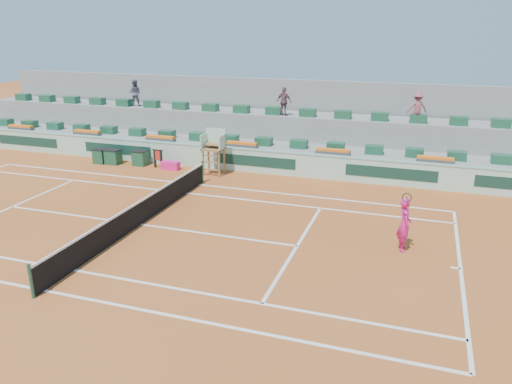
% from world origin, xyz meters
% --- Properties ---
extents(ground, '(90.00, 90.00, 0.00)m').
position_xyz_m(ground, '(0.00, 0.00, 0.00)').
color(ground, '#A14C1F').
rests_on(ground, ground).
extents(seating_tier_lower, '(36.00, 4.00, 1.20)m').
position_xyz_m(seating_tier_lower, '(0.00, 10.70, 0.60)').
color(seating_tier_lower, gray).
rests_on(seating_tier_lower, ground).
extents(seating_tier_upper, '(36.00, 2.40, 2.60)m').
position_xyz_m(seating_tier_upper, '(0.00, 12.30, 1.30)').
color(seating_tier_upper, gray).
rests_on(seating_tier_upper, ground).
extents(stadium_back_wall, '(36.00, 0.40, 4.40)m').
position_xyz_m(stadium_back_wall, '(0.00, 13.90, 2.20)').
color(stadium_back_wall, gray).
rests_on(stadium_back_wall, ground).
extents(player_bag, '(1.00, 0.44, 0.44)m').
position_xyz_m(player_bag, '(-2.65, 7.52, 0.22)').
color(player_bag, '#ED1F81').
rests_on(player_bag, ground).
extents(spectator_left, '(0.92, 0.78, 1.65)m').
position_xyz_m(spectator_left, '(-7.32, 11.96, 3.43)').
color(spectator_left, '#535461').
rests_on(spectator_left, seating_tier_upper).
extents(spectator_mid, '(1.02, 0.62, 1.62)m').
position_xyz_m(spectator_mid, '(2.66, 11.51, 3.41)').
color(spectator_mid, '#6D4953').
rests_on(spectator_mid, seating_tier_upper).
extents(spectator_right, '(1.20, 0.94, 1.63)m').
position_xyz_m(spectator_right, '(9.89, 11.58, 3.42)').
color(spectator_right, '#984C55').
rests_on(spectator_right, seating_tier_upper).
extents(court_lines, '(23.89, 11.09, 0.01)m').
position_xyz_m(court_lines, '(0.00, 0.00, 0.01)').
color(court_lines, white).
rests_on(court_lines, ground).
extents(tennis_net, '(0.10, 11.97, 1.10)m').
position_xyz_m(tennis_net, '(0.00, 0.00, 0.53)').
color(tennis_net, black).
rests_on(tennis_net, ground).
extents(advertising_hoarding, '(36.00, 0.34, 1.26)m').
position_xyz_m(advertising_hoarding, '(0.02, 8.50, 0.63)').
color(advertising_hoarding, '#AAD7BC').
rests_on(advertising_hoarding, ground).
extents(umpire_chair, '(1.10, 0.90, 2.40)m').
position_xyz_m(umpire_chair, '(0.00, 7.50, 1.54)').
color(umpire_chair, olive).
rests_on(umpire_chair, ground).
extents(seat_row_lower, '(32.90, 0.60, 0.44)m').
position_xyz_m(seat_row_lower, '(0.00, 9.80, 1.42)').
color(seat_row_lower, '#1B5134').
rests_on(seat_row_lower, seating_tier_lower).
extents(seat_row_upper, '(32.90, 0.60, 0.44)m').
position_xyz_m(seat_row_upper, '(0.00, 11.70, 2.82)').
color(seat_row_upper, '#1B5134').
rests_on(seat_row_upper, seating_tier_upper).
extents(flower_planters, '(26.80, 0.36, 0.28)m').
position_xyz_m(flower_planters, '(-1.50, 9.00, 1.33)').
color(flower_planters, '#464646').
rests_on(flower_planters, seating_tier_lower).
extents(drink_cooler_a, '(0.79, 0.68, 0.84)m').
position_xyz_m(drink_cooler_a, '(-4.67, 7.75, 0.42)').
color(drink_cooler_a, '#17462C').
rests_on(drink_cooler_a, ground).
extents(drink_cooler_b, '(0.83, 0.72, 0.84)m').
position_xyz_m(drink_cooler_b, '(-6.27, 7.52, 0.42)').
color(drink_cooler_b, '#17462C').
rests_on(drink_cooler_b, ground).
extents(drink_cooler_c, '(0.71, 0.61, 0.84)m').
position_xyz_m(drink_cooler_c, '(-7.06, 7.39, 0.42)').
color(drink_cooler_c, '#17462C').
rests_on(drink_cooler_c, ground).
extents(towel_rack, '(0.62, 0.10, 1.03)m').
position_xyz_m(towel_rack, '(-3.44, 7.60, 0.60)').
color(towel_rack, black).
rests_on(towel_rack, ground).
extents(tennis_player, '(0.63, 0.96, 2.28)m').
position_xyz_m(tennis_player, '(9.99, 0.90, 0.97)').
color(tennis_player, '#ED1F81').
rests_on(tennis_player, ground).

